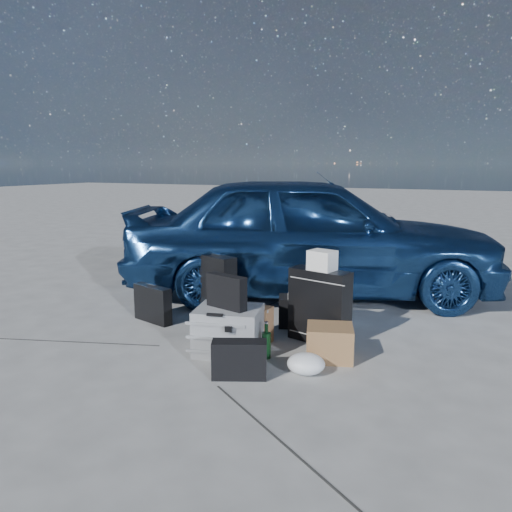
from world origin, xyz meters
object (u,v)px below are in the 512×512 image
at_px(suitcase_right, 320,306).
at_px(green_bottle, 266,341).
at_px(pelican_case, 229,330).
at_px(duffel_bag, 309,311).
at_px(suitcase_left, 216,285).
at_px(car, 311,235).
at_px(briefcase, 153,304).
at_px(cardboard_box, 330,343).

xyz_separation_m(suitcase_right, green_bottle, (-0.28, -0.59, -0.19)).
height_order(pelican_case, duffel_bag, pelican_case).
relative_size(pelican_case, green_bottle, 1.80).
bearing_deg(suitcase_left, duffel_bag, 23.52).
bearing_deg(car, suitcase_left, 130.15).
relative_size(car, briefcase, 9.13).
distance_m(cardboard_box, green_bottle, 0.54).
bearing_deg(green_bottle, duffel_bag, 87.07).
xyz_separation_m(duffel_bag, green_bottle, (-0.05, -0.97, 0.00)).
relative_size(car, pelican_case, 8.14).
bearing_deg(cardboard_box, duffel_bag, 120.49).
bearing_deg(car, duffel_bag, 177.08).
bearing_deg(pelican_case, duffel_bag, 54.06).
xyz_separation_m(duffel_bag, cardboard_box, (0.45, -0.76, -0.01)).
distance_m(suitcase_right, cardboard_box, 0.47).
bearing_deg(cardboard_box, briefcase, 174.35).
xyz_separation_m(pelican_case, cardboard_box, (0.85, 0.23, -0.06)).
bearing_deg(briefcase, cardboard_box, 9.94).
distance_m(suitcase_left, green_bottle, 1.40).
xyz_separation_m(suitcase_left, cardboard_box, (1.52, -0.72, -0.19)).
bearing_deg(briefcase, car, 72.63).
relative_size(briefcase, green_bottle, 1.60).
bearing_deg(briefcase, duffel_bag, 35.58).
bearing_deg(suitcase_left, briefcase, -110.72).
xyz_separation_m(pelican_case, suitcase_left, (-0.67, 0.95, 0.13)).
distance_m(suitcase_right, green_bottle, 0.68).
distance_m(pelican_case, duffel_bag, 1.07).
height_order(suitcase_left, green_bottle, suitcase_left).
distance_m(car, briefcase, 2.18).
height_order(duffel_bag, cardboard_box, duffel_bag).
height_order(car, cardboard_box, car).
relative_size(suitcase_left, duffel_bag, 1.07).
height_order(cardboard_box, green_bottle, green_bottle).
bearing_deg(car, suitcase_right, -179.64).
relative_size(suitcase_right, cardboard_box, 1.78).
bearing_deg(car, pelican_case, 158.45).
bearing_deg(suitcase_right, briefcase, -160.24).
bearing_deg(suitcase_right, green_bottle, -101.53).
bearing_deg(car, cardboard_box, -178.01).
xyz_separation_m(pelican_case, briefcase, (-1.14, 0.43, -0.01)).
bearing_deg(duffel_bag, cardboard_box, -80.69).
xyz_separation_m(briefcase, green_bottle, (1.49, -0.41, -0.04)).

